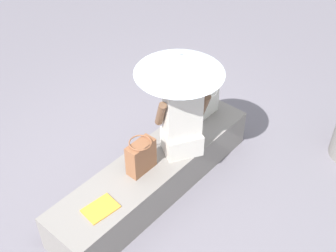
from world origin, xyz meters
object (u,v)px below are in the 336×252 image
at_px(parasol, 180,64).
at_px(magazine, 101,209).
at_px(handbag_black, 206,103).
at_px(tote_bag_canvas, 141,156).
at_px(person_seated, 182,118).

distance_m(parasol, magazine, 1.36).
relative_size(handbag_black, tote_bag_canvas, 0.90).
relative_size(parasol, magazine, 3.79).
bearing_deg(tote_bag_canvas, person_seated, -13.87).
bearing_deg(parasol, person_seated, -80.02).
distance_m(parasol, handbag_black, 1.00).
distance_m(parasol, tote_bag_canvas, 0.90).
height_order(person_seated, handbag_black, person_seated).
height_order(tote_bag_canvas, magazine, tote_bag_canvas).
distance_m(handbag_black, tote_bag_canvas, 1.02).
bearing_deg(tote_bag_canvas, parasol, -9.18).
distance_m(person_seated, tote_bag_canvas, 0.50).
relative_size(person_seated, tote_bag_canvas, 2.71).
distance_m(person_seated, handbag_black, 0.65).
height_order(parasol, tote_bag_canvas, parasol).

